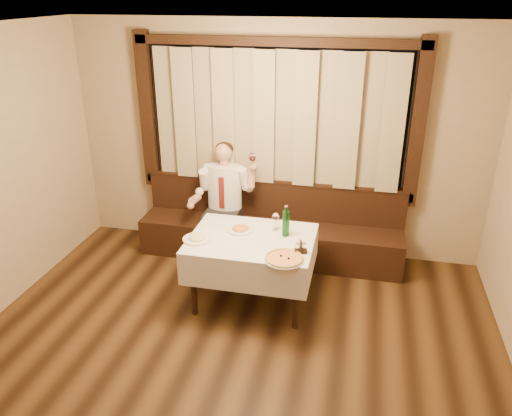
% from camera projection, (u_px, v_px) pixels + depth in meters
% --- Properties ---
extents(room, '(5.01, 6.01, 2.81)m').
position_uv_depth(room, '(232.00, 197.00, 4.13)').
color(room, black).
rests_on(room, ground).
extents(banquette, '(3.20, 0.61, 0.94)m').
position_uv_depth(banquette, '(270.00, 233.00, 6.18)').
color(banquette, black).
rests_on(banquette, ground).
extents(dining_table, '(1.27, 0.97, 0.76)m').
position_uv_depth(dining_table, '(252.00, 247.00, 5.13)').
color(dining_table, black).
rests_on(dining_table, ground).
extents(pizza, '(0.38, 0.38, 0.04)m').
position_uv_depth(pizza, '(284.00, 258.00, 4.66)').
color(pizza, white).
rests_on(pizza, dining_table).
extents(pasta_red, '(0.29, 0.29, 0.10)m').
position_uv_depth(pasta_red, '(240.00, 227.00, 5.22)').
color(pasta_red, white).
rests_on(pasta_red, dining_table).
extents(pasta_cream, '(0.29, 0.29, 0.10)m').
position_uv_depth(pasta_cream, '(197.00, 236.00, 5.02)').
color(pasta_cream, white).
rests_on(pasta_cream, dining_table).
extents(green_bottle, '(0.07, 0.07, 0.33)m').
position_uv_depth(green_bottle, '(286.00, 223.00, 5.07)').
color(green_bottle, '#12551D').
rests_on(green_bottle, dining_table).
extents(table_wine_glass, '(0.07, 0.07, 0.19)m').
position_uv_depth(table_wine_glass, '(276.00, 218.00, 5.19)').
color(table_wine_glass, white).
rests_on(table_wine_glass, dining_table).
extents(cruet_caddy, '(0.13, 0.10, 0.13)m').
position_uv_depth(cruet_caddy, '(301.00, 249.00, 4.77)').
color(cruet_caddy, black).
rests_on(cruet_caddy, dining_table).
extents(seated_man, '(0.79, 0.59, 1.43)m').
position_uv_depth(seated_man, '(223.00, 193.00, 6.00)').
color(seated_man, black).
rests_on(seated_man, ground).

